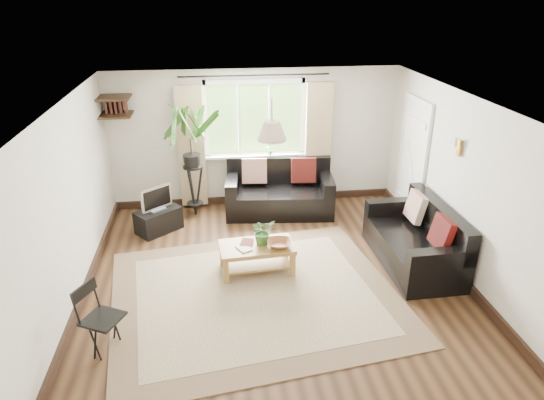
{
  "coord_description": "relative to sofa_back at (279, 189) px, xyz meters",
  "views": [
    {
      "loc": [
        -0.75,
        -5.41,
        3.64
      ],
      "look_at": [
        0.0,
        0.4,
        1.05
      ],
      "focal_mm": 32.0,
      "sensor_mm": 36.0,
      "label": 1
    }
  ],
  "objects": [
    {
      "name": "floor",
      "position": [
        -0.36,
        -2.24,
        -0.43
      ],
      "size": [
        5.5,
        5.5,
        0.0
      ],
      "primitive_type": "plane",
      "color": "black",
      "rests_on": "ground"
    },
    {
      "name": "ceiling",
      "position": [
        -0.36,
        -2.24,
        1.97
      ],
      "size": [
        5.5,
        5.5,
        0.0
      ],
      "primitive_type": "plane",
      "rotation": [
        3.14,
        0.0,
        0.0
      ],
      "color": "white",
      "rests_on": "floor"
    },
    {
      "name": "wall_back",
      "position": [
        -0.36,
        0.51,
        0.77
      ],
      "size": [
        5.0,
        0.02,
        2.4
      ],
      "primitive_type": "cube",
      "color": "beige",
      "rests_on": "floor"
    },
    {
      "name": "wall_front",
      "position": [
        -0.36,
        -4.99,
        0.77
      ],
      "size": [
        5.0,
        0.02,
        2.4
      ],
      "primitive_type": "cube",
      "color": "beige",
      "rests_on": "floor"
    },
    {
      "name": "wall_left",
      "position": [
        -2.86,
        -2.24,
        0.77
      ],
      "size": [
        0.02,
        5.5,
        2.4
      ],
      "primitive_type": "cube",
      "color": "beige",
      "rests_on": "floor"
    },
    {
      "name": "wall_right",
      "position": [
        2.14,
        -2.24,
        0.77
      ],
      "size": [
        0.02,
        5.5,
        2.4
      ],
      "primitive_type": "cube",
      "color": "beige",
      "rests_on": "floor"
    },
    {
      "name": "rug",
      "position": [
        -0.66,
        -2.46,
        -0.42
      ],
      "size": [
        3.94,
        3.5,
        0.02
      ],
      "primitive_type": "cube",
      "rotation": [
        0.0,
        0.0,
        0.14
      ],
      "color": "beige",
      "rests_on": "floor"
    },
    {
      "name": "window",
      "position": [
        -0.36,
        0.47,
        1.12
      ],
      "size": [
        2.5,
        0.16,
        2.16
      ],
      "primitive_type": null,
      "color": "white",
      "rests_on": "wall_back"
    },
    {
      "name": "door",
      "position": [
        2.11,
        -0.54,
        0.57
      ],
      "size": [
        0.06,
        0.96,
        2.06
      ],
      "primitive_type": "cube",
      "color": "silver",
      "rests_on": "wall_right"
    },
    {
      "name": "corner_shelf",
      "position": [
        -2.61,
        0.26,
        1.46
      ],
      "size": [
        0.5,
        0.5,
        0.34
      ],
      "primitive_type": null,
      "color": "black",
      "rests_on": "wall_back"
    },
    {
      "name": "pendant_lamp",
      "position": [
        -0.36,
        -1.84,
        1.62
      ],
      "size": [
        0.36,
        0.36,
        0.54
      ],
      "primitive_type": null,
      "color": "beige",
      "rests_on": "ceiling"
    },
    {
      "name": "wall_sconce",
      "position": [
        2.07,
        -1.94,
        1.31
      ],
      "size": [
        0.12,
        0.12,
        0.28
      ],
      "primitive_type": null,
      "color": "beige",
      "rests_on": "wall_right"
    },
    {
      "name": "sofa_back",
      "position": [
        0.0,
        0.0,
        0.0
      ],
      "size": [
        1.9,
        1.08,
        0.86
      ],
      "primitive_type": null,
      "rotation": [
        0.0,
        0.0,
        -0.1
      ],
      "color": "black",
      "rests_on": "floor"
    },
    {
      "name": "sofa_right",
      "position": [
        1.64,
        -1.94,
        -0.01
      ],
      "size": [
        1.77,
        0.91,
        0.83
      ],
      "primitive_type": null,
      "rotation": [
        0.0,
        0.0,
        -1.55
      ],
      "color": "black",
      "rests_on": "floor"
    },
    {
      "name": "coffee_table",
      "position": [
        -0.58,
        -1.89,
        -0.22
      ],
      "size": [
        1.04,
        0.62,
        0.41
      ],
      "primitive_type": null,
      "rotation": [
        0.0,
        0.0,
        0.07
      ],
      "color": "olive",
      "rests_on": "floor"
    },
    {
      "name": "table_plant",
      "position": [
        -0.49,
        -1.83,
        0.16
      ],
      "size": [
        0.41,
        0.38,
        0.36
      ],
      "primitive_type": "imported",
      "rotation": [
        0.0,
        0.0,
        0.4
      ],
      "color": "#306327",
      "rests_on": "coffee_table"
    },
    {
      "name": "bowl",
      "position": [
        -0.28,
        -1.96,
        0.02
      ],
      "size": [
        0.37,
        0.37,
        0.08
      ],
      "primitive_type": "imported",
      "rotation": [
        0.0,
        0.0,
        -0.12
      ],
      "color": "brown",
      "rests_on": "coffee_table"
    },
    {
      "name": "book_a",
      "position": [
        -0.83,
        -1.99,
        -0.01
      ],
      "size": [
        0.24,
        0.27,
        0.02
      ],
      "primitive_type": "imported",
      "rotation": [
        0.0,
        0.0,
        0.49
      ],
      "color": "white",
      "rests_on": "coffee_table"
    },
    {
      "name": "book_b",
      "position": [
        -0.79,
        -1.79,
        -0.01
      ],
      "size": [
        0.22,
        0.26,
        0.02
      ],
      "primitive_type": "imported",
      "rotation": [
        0.0,
        0.0,
        -0.24
      ],
      "color": "#522820",
      "rests_on": "coffee_table"
    },
    {
      "name": "tv_stand",
      "position": [
        -2.03,
        -0.47,
        -0.24
      ],
      "size": [
        0.79,
        0.74,
        0.37
      ],
      "primitive_type": "cube",
      "rotation": [
        0.0,
        0.0,
        0.68
      ],
      "color": "black",
      "rests_on": "floor"
    },
    {
      "name": "tv",
      "position": [
        -2.03,
        -0.47,
        0.15
      ],
      "size": [
        0.53,
        0.47,
        0.41
      ],
      "primitive_type": null,
      "rotation": [
        0.0,
        0.0,
        0.68
      ],
      "color": "#A5A5AA",
      "rests_on": "tv_stand"
    },
    {
      "name": "palm_stand",
      "position": [
        -1.45,
        0.08,
        0.53
      ],
      "size": [
        0.9,
        0.9,
        1.92
      ],
      "primitive_type": null,
      "rotation": [
        0.0,
        0.0,
        0.23
      ],
      "color": "black",
      "rests_on": "floor"
    },
    {
      "name": "folding_chair",
      "position": [
        -2.36,
        -3.26,
        -0.03
      ],
      "size": [
        0.55,
        0.55,
        0.79
      ],
      "primitive_type": null,
      "rotation": [
        0.0,
        0.0,
        1.09
      ],
      "color": "black",
      "rests_on": "floor"
    },
    {
      "name": "sill_plant",
      "position": [
        -0.11,
        0.39,
        0.64
      ],
      "size": [
        0.14,
        0.1,
        0.27
      ],
      "primitive_type": "imported",
      "color": "#2D6023",
      "rests_on": "window"
    }
  ]
}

